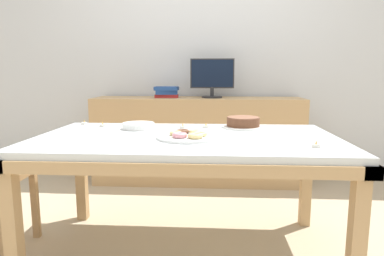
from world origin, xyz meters
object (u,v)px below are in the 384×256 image
at_px(computer_monitor, 212,78).
at_px(plate_stack, 138,126).
at_px(pastry_platter, 188,136).
at_px(book_stack, 167,92).
at_px(tealight_right_edge, 206,126).
at_px(cake_chocolate_round, 243,123).
at_px(tealight_left_edge, 316,145).
at_px(tealight_centre, 103,125).
at_px(tealight_near_cakes, 183,127).
at_px(tealight_near_front, 84,123).

xyz_separation_m(computer_monitor, plate_stack, (-0.48, -1.17, -0.29)).
bearing_deg(pastry_platter, book_stack, 102.24).
bearing_deg(tealight_right_edge, book_stack, 110.59).
distance_m(computer_monitor, book_stack, 0.47).
relative_size(cake_chocolate_round, pastry_platter, 0.79).
bearing_deg(tealight_left_edge, tealight_centre, 154.92).
bearing_deg(tealight_right_edge, tealight_centre, 179.22).
distance_m(book_stack, tealight_centre, 1.14).
relative_size(cake_chocolate_round, tealight_centre, 7.00).
xyz_separation_m(cake_chocolate_round, plate_stack, (-0.69, -0.08, -0.01)).
distance_m(book_stack, tealight_right_edge, 1.19).
relative_size(computer_monitor, tealight_left_edge, 10.60).
distance_m(tealight_near_cakes, tealight_left_edge, 0.90).
distance_m(computer_monitor, tealight_centre, 1.35).
xyz_separation_m(tealight_left_edge, tealight_centre, (-1.26, 0.59, 0.00)).
height_order(book_stack, cake_chocolate_round, book_stack).
bearing_deg(cake_chocolate_round, tealight_left_edge, -62.75).
bearing_deg(plate_stack, computer_monitor, 67.77).
xyz_separation_m(book_stack, tealight_near_cakes, (0.26, -1.12, -0.17)).
relative_size(computer_monitor, tealight_near_front, 10.60).
height_order(book_stack, tealight_right_edge, book_stack).
height_order(tealight_right_edge, tealight_centre, same).
bearing_deg(tealight_right_edge, plate_stack, -171.35).
relative_size(book_stack, tealight_centre, 5.87).
height_order(pastry_platter, tealight_near_cakes, pastry_platter).
relative_size(tealight_near_front, tealight_near_cakes, 1.00).
bearing_deg(book_stack, tealight_centre, -105.13).
distance_m(cake_chocolate_round, tealight_near_cakes, 0.40).
bearing_deg(tealight_left_edge, tealight_right_edge, 133.64).
xyz_separation_m(book_stack, cake_chocolate_round, (0.66, -1.09, -0.15)).
xyz_separation_m(cake_chocolate_round, tealight_near_cakes, (-0.40, -0.04, -0.02)).
distance_m(plate_stack, tealight_right_edge, 0.45).
relative_size(cake_chocolate_round, tealight_right_edge, 7.00).
distance_m(pastry_platter, plate_stack, 0.47).
height_order(plate_stack, tealight_near_cakes, plate_stack).
height_order(book_stack, pastry_platter, book_stack).
xyz_separation_m(book_stack, plate_stack, (-0.03, -1.17, -0.16)).
bearing_deg(cake_chocolate_round, tealight_near_front, 175.77).
distance_m(book_stack, pastry_platter, 1.52).
relative_size(pastry_platter, tealight_centre, 8.84).
bearing_deg(book_stack, tealight_near_cakes, -76.94).
relative_size(plate_stack, tealight_near_front, 5.25).
relative_size(computer_monitor, pastry_platter, 1.20).
relative_size(pastry_platter, tealight_right_edge, 8.84).
height_order(cake_chocolate_round, tealight_centre, cake_chocolate_round).
distance_m(tealight_right_edge, tealight_centre, 0.71).
bearing_deg(tealight_right_edge, tealight_near_cakes, -172.20).
distance_m(cake_chocolate_round, pastry_platter, 0.52).
bearing_deg(tealight_near_front, tealight_centre, -28.37).
height_order(pastry_platter, tealight_near_front, pastry_platter).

